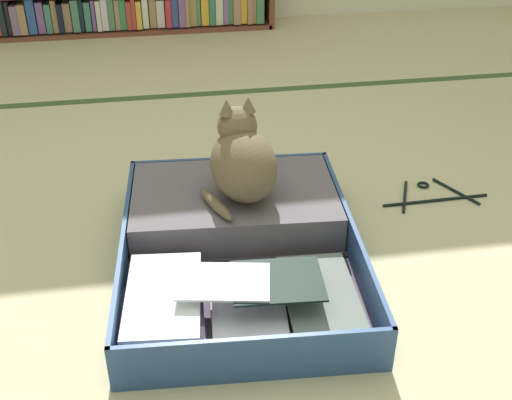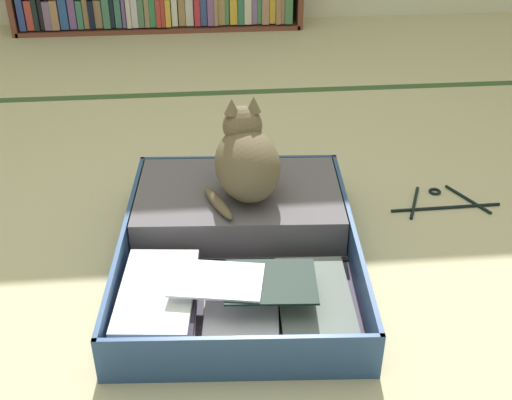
% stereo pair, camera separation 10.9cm
% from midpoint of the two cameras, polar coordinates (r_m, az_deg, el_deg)
% --- Properties ---
extents(ground_plane, '(10.00, 10.00, 0.00)m').
position_cam_midpoint_polar(ground_plane, '(1.85, -7.21, -5.95)').
color(ground_plane, '#C0B78F').
extents(tatami_border, '(4.80, 0.05, 0.00)m').
position_cam_midpoint_polar(tatami_border, '(2.95, -8.60, 9.03)').
color(tatami_border, '#36522C').
rests_on(tatami_border, ground_plane).
extents(open_suitcase, '(0.70, 0.89, 0.13)m').
position_cam_midpoint_polar(open_suitcase, '(1.87, -3.60, -3.28)').
color(open_suitcase, navy).
rests_on(open_suitcase, ground_plane).
extents(black_cat, '(0.25, 0.29, 0.29)m').
position_cam_midpoint_polar(black_cat, '(1.87, -2.96, 3.42)').
color(black_cat, brown).
rests_on(black_cat, open_suitcase).
extents(clothes_hanger, '(0.36, 0.19, 0.01)m').
position_cam_midpoint_polar(clothes_hanger, '(2.22, 13.80, 0.41)').
color(clothes_hanger, black).
rests_on(clothes_hanger, ground_plane).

